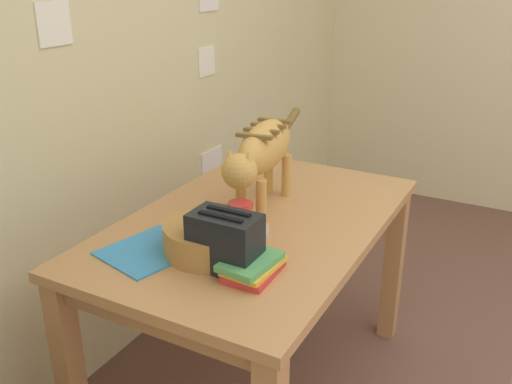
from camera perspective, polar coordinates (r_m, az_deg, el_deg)
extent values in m
cube|color=beige|center=(2.23, -15.41, 13.46)|extent=(5.14, 0.10, 2.50)
cube|color=white|center=(2.85, -4.43, 2.52)|extent=(0.18, 0.01, 0.18)
cube|color=white|center=(2.00, -19.60, 15.62)|extent=(0.14, 0.01, 0.14)
cube|color=white|center=(2.71, -4.97, 12.92)|extent=(0.13, 0.01, 0.13)
cube|color=#B8814C|center=(1.98, 0.00, -3.15)|extent=(1.27, 0.81, 0.03)
cube|color=#AA7646|center=(2.00, 0.00, -4.51)|extent=(1.19, 0.73, 0.07)
cube|color=#B8814C|center=(2.52, 13.60, -7.20)|extent=(0.07, 0.07, 0.69)
cube|color=#B8814C|center=(1.97, -18.17, -16.98)|extent=(0.07, 0.07, 0.69)
cube|color=#B8814C|center=(2.75, -0.73, -3.94)|extent=(0.07, 0.07, 0.69)
ellipsoid|color=gold|center=(1.98, 0.93, 4.63)|extent=(0.41, 0.18, 0.17)
cube|color=brown|center=(2.05, 1.88, 7.16)|extent=(0.04, 0.13, 0.01)
cube|color=brown|center=(1.99, 1.23, 6.67)|extent=(0.04, 0.13, 0.01)
cube|color=brown|center=(1.92, 0.54, 6.16)|extent=(0.04, 0.13, 0.01)
cube|color=brown|center=(1.86, -0.19, 5.61)|extent=(0.04, 0.13, 0.01)
cylinder|color=gold|center=(1.90, 0.52, -1.07)|extent=(0.04, 0.04, 0.16)
cylinder|color=gold|center=(1.92, -1.51, -0.77)|extent=(0.04, 0.04, 0.16)
cylinder|color=gold|center=(2.14, 3.07, 1.68)|extent=(0.04, 0.04, 0.16)
cylinder|color=gold|center=(2.16, 1.24, 1.92)|extent=(0.04, 0.04, 0.16)
sphere|color=gold|center=(1.77, -1.67, 2.09)|extent=(0.11, 0.11, 0.11)
cone|color=gold|center=(1.74, -0.73, 3.46)|extent=(0.04, 0.04, 0.05)
cone|color=gold|center=(1.77, -2.63, 3.68)|extent=(0.04, 0.04, 0.05)
cylinder|color=brown|center=(2.23, 3.39, 7.07)|extent=(0.19, 0.06, 0.07)
cylinder|color=#B0B0A9|center=(1.85, -1.60, -3.96)|extent=(0.19, 0.19, 0.03)
cylinder|color=red|center=(1.83, -1.62, -2.34)|extent=(0.08, 0.08, 0.09)
torus|color=red|center=(1.87, -0.85, -1.66)|extent=(0.06, 0.01, 0.06)
cube|color=#3589C2|center=(1.79, -10.45, -5.72)|extent=(0.33, 0.30, 0.01)
cube|color=red|center=(1.63, -0.21, -7.96)|extent=(0.19, 0.13, 0.02)
cube|color=#F7AD30|center=(1.62, -0.22, -7.42)|extent=(0.19, 0.13, 0.01)
cube|color=#53A158|center=(1.61, -0.57, -6.99)|extent=(0.19, 0.14, 0.02)
cylinder|color=#AD793A|center=(1.75, -4.24, -4.49)|extent=(0.31, 0.31, 0.09)
cylinder|color=#4D361A|center=(1.75, -4.25, -4.35)|extent=(0.25, 0.25, 0.08)
cube|color=black|center=(1.63, -3.10, -5.01)|extent=(0.12, 0.20, 0.17)
cube|color=black|center=(1.58, -3.58, -2.48)|extent=(0.02, 0.14, 0.01)
cube|color=black|center=(1.61, -2.76, -1.91)|extent=(0.02, 0.14, 0.01)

